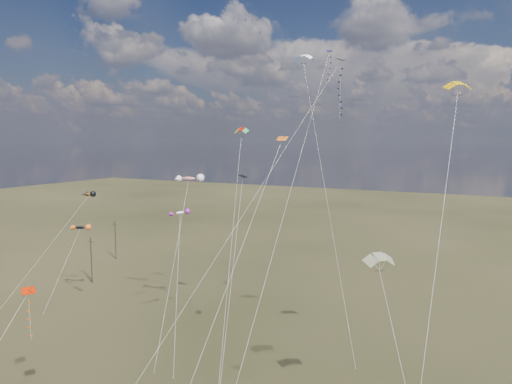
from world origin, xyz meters
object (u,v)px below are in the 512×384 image
at_px(diamond_black_high, 329,104).
at_px(utility_pole_near, 91,260).
at_px(parafoil_yellow, 458,85).
at_px(utility_pole_far, 115,239).
at_px(novelty_black_orange, 80,228).

bearing_deg(diamond_black_high, utility_pole_near, 170.34).
height_order(diamond_black_high, parafoil_yellow, diamond_black_high).
bearing_deg(utility_pole_near, parafoil_yellow, -12.05).
bearing_deg(utility_pole_far, parafoil_yellow, -21.85).
relative_size(utility_pole_near, diamond_black_high, 0.24).
height_order(utility_pole_near, diamond_black_high, diamond_black_high).
xyz_separation_m(utility_pole_far, parafoil_yellow, (65.55, -26.29, 25.13)).
distance_m(utility_pole_far, parafoil_yellow, 74.97).
xyz_separation_m(utility_pole_near, utility_pole_far, (-8.00, 14.00, 0.00)).
relative_size(diamond_black_high, parafoil_yellow, 1.11).
relative_size(utility_pole_near, novelty_black_orange, 0.68).
relative_size(parafoil_yellow, novelty_black_orange, 2.56).
relative_size(utility_pole_near, utility_pole_far, 1.00).
xyz_separation_m(diamond_black_high, parafoil_yellow, (12.99, -4.71, 0.77)).
bearing_deg(utility_pole_near, utility_pole_far, 119.74).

